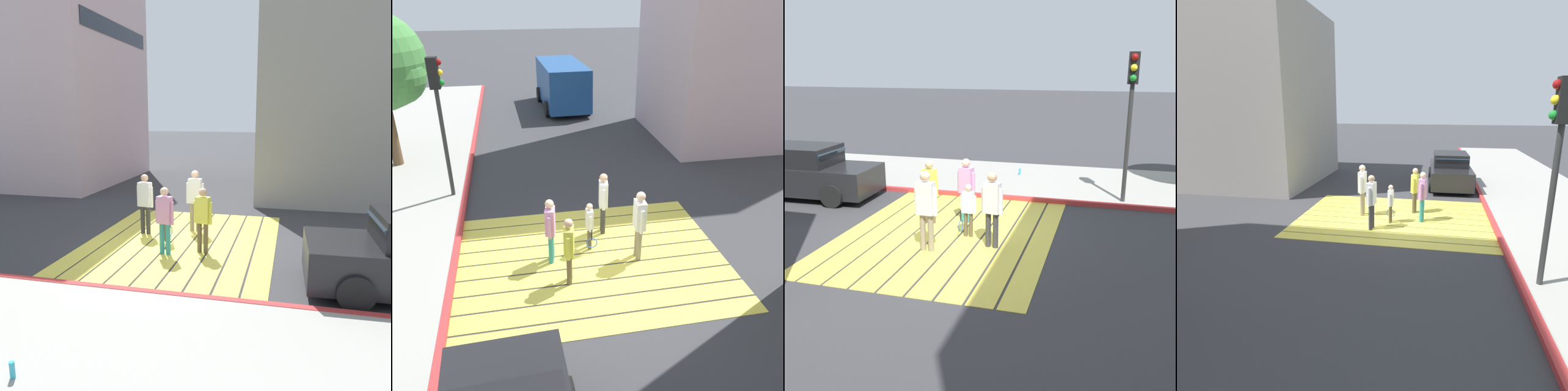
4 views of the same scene
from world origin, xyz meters
The scene contains 12 objects.
ground_plane centered at (0.00, 0.00, 0.00)m, with size 120.00×120.00×0.00m, color #38383A.
crosswalk_stripes centered at (0.00, 0.00, 0.01)m, with size 6.40×4.90×0.01m.
sidewalk_west centered at (-5.60, 0.00, 0.06)m, with size 4.80×40.00×0.12m, color #9E9B93.
curb_painted centered at (-3.25, 0.00, 0.07)m, with size 0.16×40.00×0.13m, color #BC3333.
car_parked_near_curb centered at (-2.00, -5.27, 0.73)m, with size 2.08×4.35×1.57m.
traffic_light_corner centered at (-3.58, 4.02, 3.04)m, with size 0.39×0.28×4.24m.
water_bottle centered at (-6.05, 0.54, 0.23)m, with size 0.07×0.07×0.22m, color #33A5BF.
pedestrian_adult_lead centered at (-0.65, -0.72, 0.95)m, with size 0.27×0.47×1.63m.
pedestrian_adult_trailing centered at (1.12, -0.11, 1.04)m, with size 0.24×0.52×1.79m.
pedestrian_adult_side centered at (-0.95, 0.15, 0.97)m, with size 0.28×0.48×1.66m.
pedestrian_teen_behind centered at (0.54, 1.20, 1.00)m, with size 0.27×0.50×1.71m.
pedestrian_child_with_racket centered at (0.05, 0.49, 0.72)m, with size 0.28×0.39×1.28m.
Camera 3 is at (10.04, 3.60, 3.97)m, focal length 43.41 mm.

